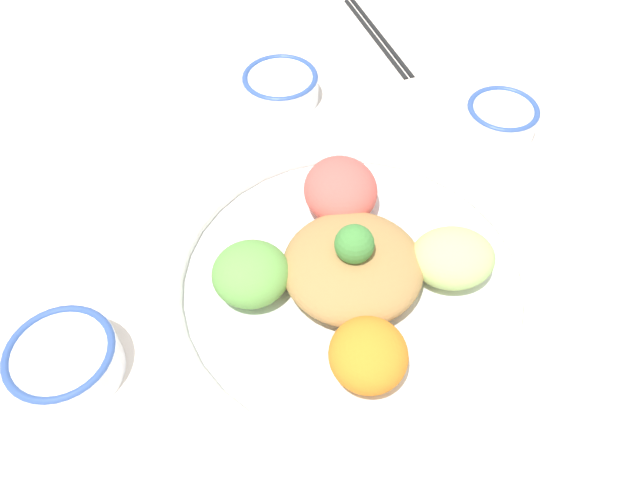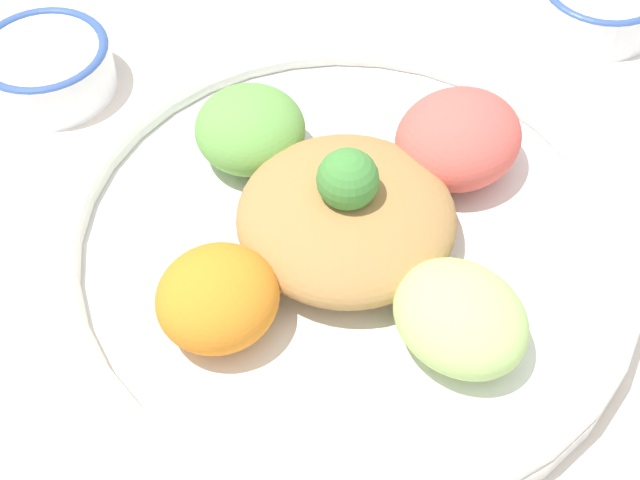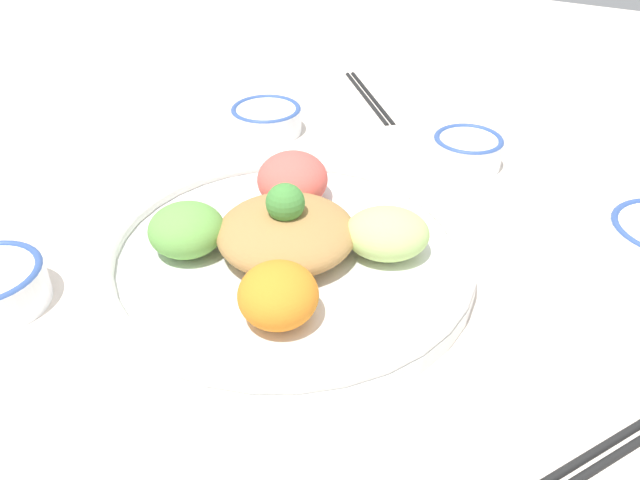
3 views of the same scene
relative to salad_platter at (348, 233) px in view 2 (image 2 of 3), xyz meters
name	(u,v)px [view 2 (image 2 of 3)]	position (x,y,z in m)	size (l,w,h in m)	color
ground_plane	(373,227)	(-0.02, -0.02, -0.03)	(2.40, 2.40, 0.00)	silver
salad_platter	(348,233)	(0.00, 0.00, 0.00)	(0.38, 0.38, 0.10)	white
rice_bowl_blue	(46,65)	(0.19, -0.22, 0.00)	(0.10, 0.10, 0.04)	white
rice_bowl_plain	(599,2)	(-0.26, -0.19, 0.00)	(0.10, 0.10, 0.04)	white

